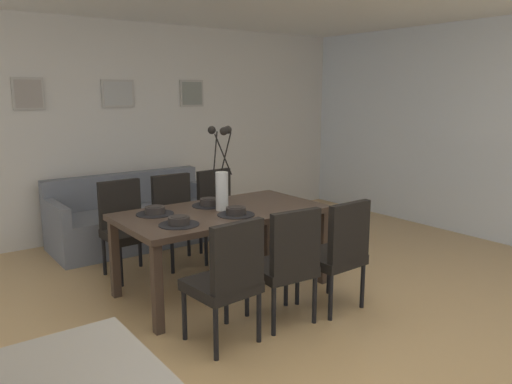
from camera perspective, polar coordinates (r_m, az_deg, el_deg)
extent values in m
plane|color=tan|center=(3.87, 1.07, -15.71)|extent=(9.00, 9.00, 0.00)
cube|color=silver|center=(6.35, -17.17, 6.71)|extent=(9.00, 0.10, 2.60)
cube|color=white|center=(6.57, 25.08, 6.29)|extent=(0.10, 6.30, 2.60)
cube|color=#3D2D23|center=(4.41, -3.89, -2.39)|extent=(1.80, 0.96, 0.05)
cube|color=#3D2D23|center=(5.30, 1.37, -4.12)|extent=(0.07, 0.07, 0.69)
cube|color=#3D2D23|center=(4.52, -15.86, -7.36)|extent=(0.07, 0.07, 0.69)
cube|color=#3D2D23|center=(4.70, 7.72, -6.30)|extent=(0.07, 0.07, 0.69)
cube|color=#3D2D23|center=(3.78, -11.22, -10.85)|extent=(0.07, 0.07, 0.69)
cube|color=black|center=(3.59, -4.02, -10.63)|extent=(0.47, 0.47, 0.08)
cube|color=black|center=(3.36, -2.11, -7.45)|extent=(0.42, 0.09, 0.48)
cylinder|color=black|center=(3.92, -3.42, -12.28)|extent=(0.04, 0.04, 0.38)
cylinder|color=black|center=(3.72, -8.19, -13.73)|extent=(0.04, 0.04, 0.38)
cylinder|color=black|center=(3.65, 0.34, -14.11)|extent=(0.04, 0.04, 0.38)
cylinder|color=black|center=(3.44, -4.61, -15.86)|extent=(0.04, 0.04, 0.38)
cube|color=black|center=(4.95, -14.24, -4.71)|extent=(0.46, 0.46, 0.08)
cube|color=black|center=(5.06, -15.30, -1.39)|extent=(0.42, 0.08, 0.48)
cylinder|color=black|center=(4.78, -15.20, -8.23)|extent=(0.04, 0.04, 0.38)
cylinder|color=black|center=(4.94, -11.15, -7.42)|extent=(0.04, 0.04, 0.38)
cylinder|color=black|center=(5.11, -16.97, -7.04)|extent=(0.04, 0.04, 0.38)
cylinder|color=black|center=(5.26, -13.12, -6.32)|extent=(0.04, 0.04, 0.38)
cube|color=black|center=(3.90, 2.82, -8.76)|extent=(0.47, 0.47, 0.08)
cube|color=black|center=(3.67, 4.56, -5.80)|extent=(0.42, 0.09, 0.48)
cylinder|color=black|center=(4.23, 3.45, -10.46)|extent=(0.04, 0.04, 0.38)
cylinder|color=black|center=(4.04, -1.04, -11.54)|extent=(0.04, 0.04, 0.38)
cylinder|color=black|center=(3.95, 6.71, -12.15)|extent=(0.04, 0.04, 0.38)
cylinder|color=black|center=(3.75, 2.04, -13.45)|extent=(0.04, 0.04, 0.38)
cube|color=black|center=(5.18, -8.65, -3.77)|extent=(0.45, 0.45, 0.08)
cube|color=black|center=(5.29, -9.66, -0.59)|extent=(0.42, 0.07, 0.48)
cylinder|color=black|center=(5.00, -9.54, -7.09)|extent=(0.04, 0.04, 0.38)
cylinder|color=black|center=(5.17, -5.73, -6.38)|extent=(0.04, 0.04, 0.38)
cylinder|color=black|center=(5.33, -11.34, -5.99)|extent=(0.04, 0.04, 0.38)
cylinder|color=black|center=(5.49, -7.70, -5.37)|extent=(0.04, 0.04, 0.38)
cube|color=black|center=(4.18, 8.51, -7.48)|extent=(0.45, 0.45, 0.08)
cube|color=black|center=(3.98, 10.62, -4.59)|extent=(0.42, 0.07, 0.48)
cylinder|color=black|center=(4.51, 8.33, -9.14)|extent=(0.04, 0.04, 0.38)
cylinder|color=black|center=(4.26, 4.75, -10.33)|extent=(0.04, 0.04, 0.38)
cylinder|color=black|center=(4.28, 12.08, -10.45)|extent=(0.04, 0.04, 0.38)
cylinder|color=black|center=(4.01, 8.53, -11.83)|extent=(0.04, 0.04, 0.38)
cube|color=black|center=(5.45, -3.60, -2.89)|extent=(0.47, 0.47, 0.08)
cube|color=black|center=(5.55, -4.82, 0.09)|extent=(0.42, 0.09, 0.48)
cylinder|color=black|center=(5.26, -3.97, -6.03)|extent=(0.04, 0.04, 0.38)
cylinder|color=black|center=(5.49, -0.78, -5.27)|extent=(0.04, 0.04, 0.38)
cylinder|color=black|center=(5.56, -6.33, -5.12)|extent=(0.04, 0.04, 0.38)
cylinder|color=black|center=(5.77, -3.21, -4.44)|extent=(0.04, 0.04, 0.38)
cylinder|color=silver|center=(4.37, -3.92, 0.09)|extent=(0.11, 0.11, 0.34)
cylinder|color=black|center=(4.36, -3.47, 4.48)|extent=(0.05, 0.12, 0.37)
sphere|color=black|center=(4.36, -3.25, 7.12)|extent=(0.07, 0.07, 0.07)
cylinder|color=black|center=(4.34, -4.69, 4.43)|extent=(0.08, 0.05, 0.38)
sphere|color=black|center=(4.33, -5.08, 7.07)|extent=(0.07, 0.07, 0.07)
cylinder|color=black|center=(4.26, -3.77, 4.30)|extent=(0.15, 0.06, 0.36)
sphere|color=black|center=(4.21, -3.70, 6.96)|extent=(0.07, 0.07, 0.07)
cylinder|color=black|center=(3.96, -8.79, -3.69)|extent=(0.32, 0.32, 0.01)
cylinder|color=#2D2826|center=(3.95, -8.81, -3.23)|extent=(0.17, 0.17, 0.06)
cylinder|color=black|center=(3.95, -8.82, -3.02)|extent=(0.13, 0.13, 0.04)
cylinder|color=black|center=(4.33, -11.47, -2.46)|extent=(0.32, 0.32, 0.01)
cylinder|color=#2D2826|center=(4.33, -11.49, -2.03)|extent=(0.17, 0.17, 0.06)
cylinder|color=black|center=(4.32, -11.50, -1.84)|extent=(0.13, 0.13, 0.04)
cylinder|color=black|center=(4.23, -2.30, -2.59)|extent=(0.32, 0.32, 0.01)
cylinder|color=#2D2826|center=(4.22, -2.31, -2.16)|extent=(0.17, 0.17, 0.06)
cylinder|color=black|center=(4.21, -2.31, -1.96)|extent=(0.13, 0.13, 0.04)
cylinder|color=black|center=(4.58, -5.35, -1.53)|extent=(0.32, 0.32, 0.01)
cylinder|color=#2D2826|center=(4.57, -5.36, -1.13)|extent=(0.17, 0.17, 0.06)
cylinder|color=black|center=(4.57, -5.36, -0.94)|extent=(0.13, 0.13, 0.04)
cube|color=slate|center=(6.03, -13.47, -3.86)|extent=(1.90, 0.84, 0.42)
cube|color=slate|center=(6.25, -14.87, 0.37)|extent=(1.90, 0.16, 0.38)
cube|color=slate|center=(6.35, -6.13, 0.04)|extent=(0.10, 0.84, 0.20)
cube|color=slate|center=(5.68, -21.99, -2.10)|extent=(0.10, 0.84, 0.20)
cube|color=#B2ADA3|center=(6.05, -24.60, 10.18)|extent=(0.33, 0.02, 0.35)
cube|color=#9E9389|center=(6.04, -24.58, 10.18)|extent=(0.28, 0.01, 0.30)
cube|color=#B2ADA3|center=(6.34, -15.51, 10.80)|extent=(0.40, 0.02, 0.33)
cube|color=#B2B2AD|center=(6.33, -15.47, 10.80)|extent=(0.35, 0.01, 0.28)
cube|color=#B2ADA3|center=(6.77, -7.37, 11.12)|extent=(0.34, 0.02, 0.35)
cube|color=gray|center=(6.76, -7.32, 11.13)|extent=(0.29, 0.01, 0.30)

